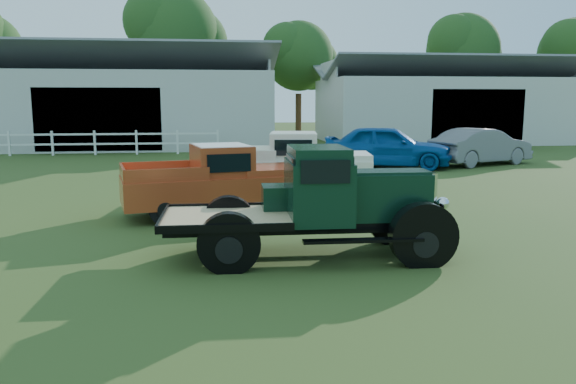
{
  "coord_description": "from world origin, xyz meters",
  "views": [
    {
      "loc": [
        -1.03,
        -8.55,
        2.66
      ],
      "look_at": [
        0.2,
        1.2,
        1.05
      ],
      "focal_mm": 35.0,
      "sensor_mm": 36.0,
      "label": 1
    }
  ],
  "objects": [
    {
      "name": "ground",
      "position": [
        0.0,
        0.0,
        0.0
      ],
      "size": [
        120.0,
        120.0,
        0.0
      ],
      "primitive_type": "plane",
      "color": "#314B1B"
    },
    {
      "name": "shed_left",
      "position": [
        -7.0,
        26.0,
        2.8
      ],
      "size": [
        18.8,
        10.2,
        5.6
      ],
      "primitive_type": null,
      "color": "#B4B5A9",
      "rests_on": "ground"
    },
    {
      "name": "shed_right",
      "position": [
        14.0,
        27.0,
        2.6
      ],
      "size": [
        16.8,
        9.2,
        5.2
      ],
      "primitive_type": null,
      "color": "#B4B5A9",
      "rests_on": "ground"
    },
    {
      "name": "fence_rail",
      "position": [
        -8.0,
        20.0,
        0.6
      ],
      "size": [
        14.2,
        0.16,
        1.2
      ],
      "primitive_type": null,
      "color": "white",
      "rests_on": "ground"
    },
    {
      "name": "tree_b",
      "position": [
        -4.0,
        34.0,
        5.75
      ],
      "size": [
        6.9,
        6.9,
        11.5
      ],
      "primitive_type": null,
      "color": "#2E4F1C",
      "rests_on": "ground"
    },
    {
      "name": "tree_c",
      "position": [
        5.0,
        33.0,
        4.5
      ],
      "size": [
        5.4,
        5.4,
        9.0
      ],
      "primitive_type": null,
      "color": "#2E4F1C",
      "rests_on": "ground"
    },
    {
      "name": "tree_d",
      "position": [
        18.0,
        34.0,
        5.0
      ],
      "size": [
        6.0,
        6.0,
        10.0
      ],
      "primitive_type": null,
      "color": "#2E4F1C",
      "rests_on": "ground"
    },
    {
      "name": "tree_e",
      "position": [
        26.0,
        32.0,
        4.75
      ],
      "size": [
        5.7,
        5.7,
        9.5
      ],
      "primitive_type": null,
      "color": "#2E4F1C",
      "rests_on": "ground"
    },
    {
      "name": "vintage_flatbed",
      "position": [
        0.55,
        0.69,
        0.94
      ],
      "size": [
        4.81,
        1.99,
        1.89
      ],
      "primitive_type": null,
      "rotation": [
        0.0,
        0.0,
        -0.02
      ],
      "color": "black",
      "rests_on": "ground"
    },
    {
      "name": "red_pickup",
      "position": [
        -1.03,
        4.53,
        0.83
      ],
      "size": [
        4.82,
        2.67,
        1.66
      ],
      "primitive_type": null,
      "rotation": [
        0.0,
        0.0,
        0.21
      ],
      "color": "#BA4320",
      "rests_on": "ground"
    },
    {
      "name": "white_pickup",
      "position": [
        1.03,
        7.26,
        0.86
      ],
      "size": [
        4.91,
        2.46,
        1.73
      ],
      "primitive_type": null,
      "rotation": [
        0.0,
        0.0,
        -0.14
      ],
      "color": "white",
      "rests_on": "ground"
    },
    {
      "name": "misc_car_blue",
      "position": [
        5.69,
        13.1,
        0.85
      ],
      "size": [
        5.38,
        3.54,
        1.7
      ],
      "primitive_type": "imported",
      "rotation": [
        0.0,
        0.0,
        1.24
      ],
      "color": "#0C4A95",
      "rests_on": "ground"
    },
    {
      "name": "misc_car_grey",
      "position": [
        9.88,
        13.61,
        0.76
      ],
      "size": [
        4.85,
        3.25,
        1.51
      ],
      "primitive_type": "imported",
      "rotation": [
        0.0,
        0.0,
        1.97
      ],
      "color": "slate",
      "rests_on": "ground"
    }
  ]
}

